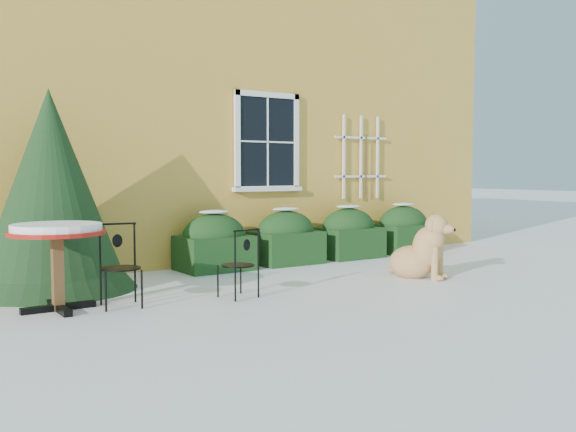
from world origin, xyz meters
TOP-DOWN VIEW (x-y plane):
  - ground at (0.00, 0.00)m, footprint 80.00×80.00m
  - house at (0.00, 7.00)m, footprint 12.40×8.40m
  - hedge_row at (1.65, 2.55)m, footprint 4.95×0.80m
  - evergreen_shrub at (-2.73, 2.25)m, footprint 2.08×2.08m
  - bistro_table at (-2.99, 0.97)m, footprint 1.01×1.01m
  - patio_chair_near at (-1.03, 0.49)m, footprint 0.41×0.41m
  - patio_chair_far at (-2.36, 0.82)m, footprint 0.47×0.47m
  - dog at (1.78, 0.29)m, footprint 0.80×1.02m

SIDE VIEW (x-z plane):
  - ground at x=0.00m, z-range 0.00..0.00m
  - dog at x=1.78m, z-range -0.09..0.84m
  - hedge_row at x=1.65m, z-range -0.05..0.86m
  - patio_chair_near at x=-1.03m, z-range 0.00..0.82m
  - patio_chair_far at x=-2.36m, z-range 0.00..0.92m
  - bistro_table at x=-2.99m, z-range 0.31..1.25m
  - evergreen_shrub at x=-2.73m, z-range -0.25..2.27m
  - house at x=0.00m, z-range 0.02..6.42m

